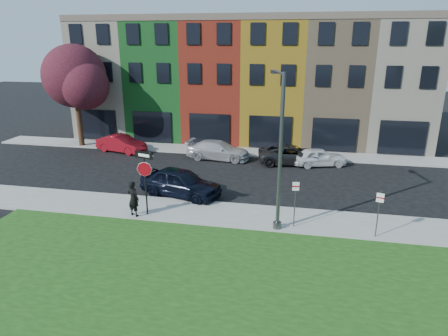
% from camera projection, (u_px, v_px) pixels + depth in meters
% --- Properties ---
extents(ground, '(120.00, 120.00, 0.00)m').
position_uv_depth(ground, '(237.00, 246.00, 17.44)').
color(ground, black).
rests_on(ground, ground).
extents(sidewalk_near, '(40.00, 3.00, 0.12)m').
position_uv_depth(sidewalk_near, '(286.00, 220.00, 19.85)').
color(sidewalk_near, gray).
rests_on(sidewalk_near, ground).
extents(sidewalk_far, '(40.00, 2.40, 0.12)m').
position_uv_depth(sidewalk_far, '(231.00, 151.00, 31.97)').
color(sidewalk_far, gray).
rests_on(sidewalk_far, ground).
extents(rowhouse_block, '(30.00, 10.12, 10.00)m').
position_uv_depth(rowhouse_block, '(249.00, 81.00, 36.12)').
color(rowhouse_block, beige).
rests_on(rowhouse_block, ground).
extents(stop_sign, '(1.02, 0.33, 3.30)m').
position_uv_depth(stop_sign, '(145.00, 171.00, 19.64)').
color(stop_sign, black).
rests_on(stop_sign, sidewalk_near).
extents(man, '(0.96, 0.88, 1.83)m').
position_uv_depth(man, '(133.00, 199.00, 19.93)').
color(man, black).
rests_on(man, sidewalk_near).
extents(sedan_near, '(4.46, 5.81, 1.63)m').
position_uv_depth(sedan_near, '(181.00, 182.00, 22.81)').
color(sedan_near, black).
rests_on(sedan_near, ground).
extents(parked_car_red, '(3.33, 4.76, 1.35)m').
position_uv_depth(parked_car_red, '(121.00, 144.00, 31.78)').
color(parked_car_red, maroon).
rests_on(parked_car_red, ground).
extents(parked_car_silver, '(2.66, 5.06, 1.39)m').
position_uv_depth(parked_car_silver, '(218.00, 150.00, 29.88)').
color(parked_car_silver, '#ADACB1').
rests_on(parked_car_silver, ground).
extents(parked_car_dark, '(3.81, 5.58, 1.35)m').
position_uv_depth(parked_car_dark, '(292.00, 155.00, 28.79)').
color(parked_car_dark, black).
rests_on(parked_car_dark, ground).
extents(parked_car_white, '(3.62, 4.62, 1.28)m').
position_uv_depth(parked_car_white, '(319.00, 157.00, 28.33)').
color(parked_car_white, white).
rests_on(parked_car_white, ground).
extents(street_lamp, '(0.96, 2.52, 7.21)m').
position_uv_depth(street_lamp, '(279.00, 153.00, 17.97)').
color(street_lamp, '#484B4E').
rests_on(street_lamp, sidewalk_near).
extents(parking_sign_a, '(0.32, 0.11, 2.38)m').
position_uv_depth(parking_sign_a, '(295.00, 198.00, 18.60)').
color(parking_sign_a, '#484B4E').
rests_on(parking_sign_a, sidewalk_near).
extents(parking_sign_b, '(0.31, 0.13, 2.21)m').
position_uv_depth(parking_sign_b, '(379.00, 209.00, 17.63)').
color(parking_sign_b, '#484B4E').
rests_on(parking_sign_b, sidewalk_near).
extents(tree_purple, '(6.01, 5.26, 8.18)m').
position_uv_depth(tree_purple, '(76.00, 78.00, 31.89)').
color(tree_purple, black).
rests_on(tree_purple, sidewalk_far).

